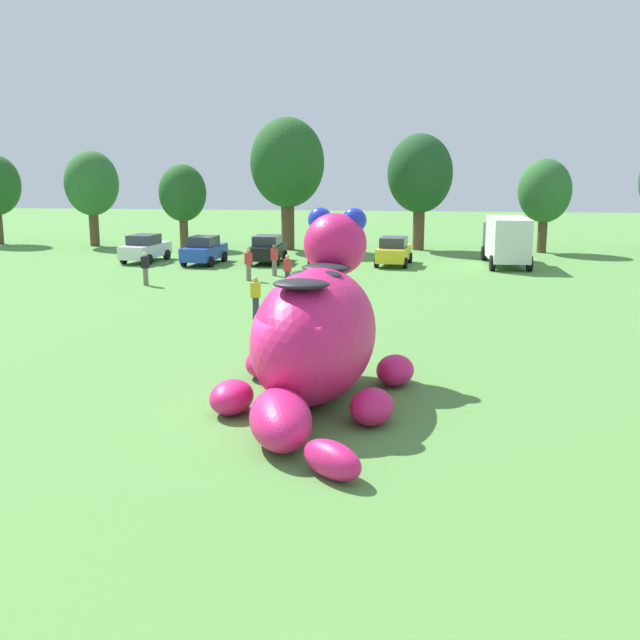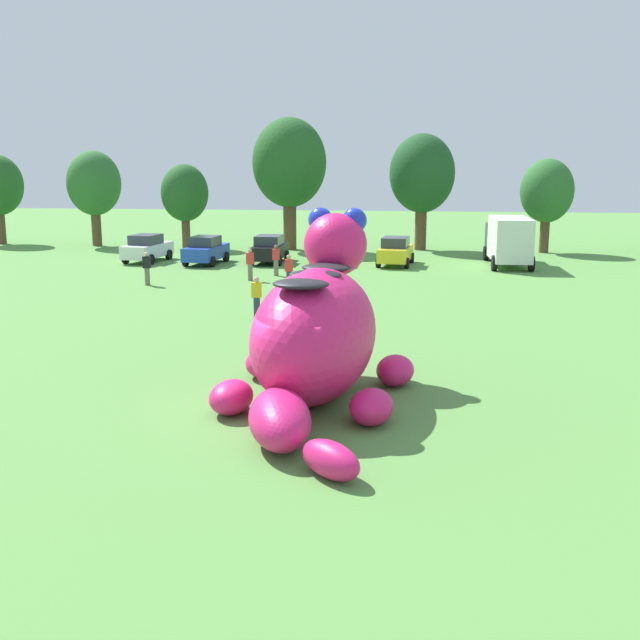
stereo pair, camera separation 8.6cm
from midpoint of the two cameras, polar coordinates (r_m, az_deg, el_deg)
The scene contains 18 objects.
ground_plane at distance 19.48m, azimuth -3.07°, elevation -6.90°, with size 160.00×160.00×0.00m, color #568E42.
giant_inflatable_creature at distance 20.13m, azimuth -0.20°, elevation -0.97°, with size 5.21×9.68×4.90m.
car_white at distance 49.49m, azimuth -12.71°, elevation 5.25°, with size 2.33×4.28×1.72m.
car_blue at distance 47.71m, azimuth -8.45°, elevation 5.17°, with size 2.20×4.23×1.72m.
car_black at distance 47.77m, azimuth -3.75°, elevation 5.29°, with size 1.98×4.12×1.72m.
car_green at distance 47.13m, azimuth 0.64°, elevation 5.22°, with size 2.02×4.14×1.72m.
car_yellow at distance 46.83m, azimuth 5.70°, elevation 5.12°, with size 2.27×4.26×1.72m.
box_truck at distance 47.67m, azimuth 13.89°, elevation 5.85°, with size 2.47×6.45×2.95m.
tree_left at distance 59.60m, azimuth -16.44°, elevation 9.70°, with size 3.94×3.94×6.99m.
tree_mid_left at distance 56.47m, azimuth -10.00°, elevation 9.26°, with size 3.39×3.39×6.02m.
tree_centre_left at distance 54.87m, azimuth -2.25°, elevation 11.56°, with size 5.20×5.20×9.24m.
tree_centre at distance 55.04m, azimuth 7.65°, elevation 10.71°, with size 4.57×4.57×8.12m.
tree_centre_right at distance 55.12m, azimuth 16.59°, elevation 9.16°, with size 3.61×3.61×6.40m.
spectator_near_inflatable at distance 37.92m, azimuth -2.27°, elevation 3.60°, with size 0.38×0.26×1.71m.
spectator_mid_field at distance 40.70m, azimuth -5.17°, elevation 4.12°, with size 0.38×0.26×1.71m.
spectator_by_cars at distance 39.99m, azimuth -12.70°, elevation 3.75°, with size 0.38×0.26×1.71m.
spectator_wandering at distance 42.34m, azimuth -3.24°, elevation 4.45°, with size 0.38×0.26×1.71m.
spectator_far_side at distance 30.72m, azimuth -4.66°, elevation 1.64°, with size 0.38×0.26×1.71m.
Camera 2 is at (3.36, -18.16, 6.23)m, focal length 42.98 mm.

